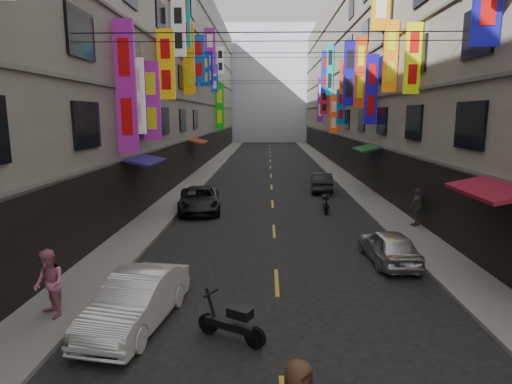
# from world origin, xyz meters

# --- Properties ---
(sidewalk_left) EXTENTS (2.00, 90.00, 0.12)m
(sidewalk_left) POSITION_xyz_m (-6.00, 42.00, 0.06)
(sidewalk_left) COLOR slate
(sidewalk_left) RESTS_ON ground
(sidewalk_right) EXTENTS (2.00, 90.00, 0.12)m
(sidewalk_right) POSITION_xyz_m (6.00, 42.00, 0.06)
(sidewalk_right) COLOR slate
(sidewalk_right) RESTS_ON ground
(building_row_left) EXTENTS (10.14, 90.00, 19.00)m
(building_row_left) POSITION_xyz_m (-11.99, 42.00, 9.49)
(building_row_left) COLOR gray
(building_row_left) RESTS_ON ground
(building_row_right) EXTENTS (10.14, 90.00, 19.00)m
(building_row_right) POSITION_xyz_m (11.99, 42.00, 9.49)
(building_row_right) COLOR #A59A8A
(building_row_right) RESTS_ON ground
(haze_block) EXTENTS (18.00, 8.00, 22.00)m
(haze_block) POSITION_xyz_m (0.00, 92.00, 11.00)
(haze_block) COLOR #B5BBCA
(haze_block) RESTS_ON ground
(shop_signage) EXTENTS (14.00, 55.00, 11.56)m
(shop_signage) POSITION_xyz_m (-0.12, 35.23, 9.17)
(shop_signage) COLOR blue
(shop_signage) RESTS_ON ground
(street_awnings) EXTENTS (13.99, 35.20, 0.41)m
(street_awnings) POSITION_xyz_m (-1.26, 26.00, 3.00)
(street_awnings) COLOR #16542B
(street_awnings) RESTS_ON ground
(overhead_cables) EXTENTS (14.00, 38.04, 1.24)m
(overhead_cables) POSITION_xyz_m (0.00, 30.00, 8.80)
(overhead_cables) COLOR black
(overhead_cables) RESTS_ON ground
(lane_markings) EXTENTS (0.12, 80.20, 0.01)m
(lane_markings) POSITION_xyz_m (0.00, 39.00, 0.00)
(lane_markings) COLOR gold
(lane_markings) RESTS_ON ground
(scooter_crossing) EXTENTS (1.63, 0.99, 1.14)m
(scooter_crossing) POSITION_xyz_m (-1.11, 14.44, 0.44)
(scooter_crossing) COLOR black
(scooter_crossing) RESTS_ON ground
(scooter_far_right) EXTENTS (0.50, 1.80, 1.14)m
(scooter_far_right) POSITION_xyz_m (2.86, 28.04, 0.44)
(scooter_far_right) COLOR black
(scooter_far_right) RESTS_ON ground
(car_left_mid) EXTENTS (1.98, 4.14, 1.31)m
(car_left_mid) POSITION_xyz_m (-3.53, 15.12, 0.65)
(car_left_mid) COLOR white
(car_left_mid) RESTS_ON ground
(car_left_far) EXTENTS (2.82, 4.96, 1.31)m
(car_left_far) POSITION_xyz_m (-4.00, 27.95, 0.65)
(car_left_far) COLOR black
(car_left_far) RESTS_ON ground
(car_right_mid) EXTENTS (1.61, 3.60, 1.20)m
(car_right_mid) POSITION_xyz_m (4.00, 19.95, 0.60)
(car_right_mid) COLOR silver
(car_right_mid) RESTS_ON ground
(car_right_far) EXTENTS (1.67, 4.00, 1.29)m
(car_right_far) POSITION_xyz_m (3.40, 34.37, 0.64)
(car_right_far) COLOR #23242A
(car_right_far) RESTS_ON ground
(pedestrian_lfar) EXTENTS (1.02, 1.01, 1.75)m
(pedestrian_lfar) POSITION_xyz_m (-5.77, 15.29, 1.00)
(pedestrian_lfar) COLOR pink
(pedestrian_lfar) RESTS_ON sidewalk_left
(pedestrian_rfar) EXTENTS (1.17, 1.08, 1.75)m
(pedestrian_rfar) POSITION_xyz_m (6.60, 24.70, 1.00)
(pedestrian_rfar) COLOR #58585A
(pedestrian_rfar) RESTS_ON sidewalk_right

